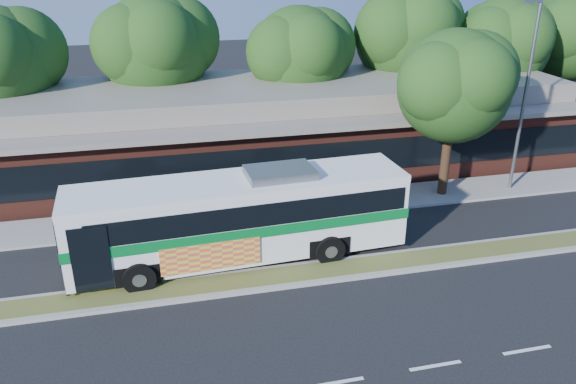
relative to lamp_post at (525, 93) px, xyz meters
name	(u,v)px	position (x,y,z in m)	size (l,w,h in m)	color
ground	(372,276)	(-9.56, -6.00, -4.90)	(120.00, 120.00, 0.00)	black
median_strip	(367,266)	(-9.56, -5.40, -4.83)	(26.00, 1.10, 0.15)	brown
sidewalk	(323,204)	(-9.56, 0.40, -4.84)	(44.00, 2.60, 0.12)	gray
plaza_building	(290,123)	(-9.56, 6.99, -2.77)	(33.20, 11.20, 4.45)	#55231A
lamp_post	(525,93)	(0.00, 0.00, 0.00)	(0.93, 0.18, 9.07)	slate
tree_bg_a	(4,59)	(-24.15, 9.14, 0.97)	(6.47, 5.80, 8.63)	black
tree_bg_b	(162,45)	(-16.13, 10.14, 1.24)	(6.69, 6.00, 9.00)	black
tree_bg_c	(305,53)	(-8.16, 9.13, 0.69)	(6.24, 5.60, 8.26)	black
tree_bg_d	(412,32)	(-1.12, 10.15, 1.52)	(6.91, 6.20, 9.37)	black
tree_bg_e	(507,42)	(4.85, 9.14, 0.84)	(6.47, 5.80, 8.50)	black
transit_bus	(241,212)	(-13.99, -3.60, -2.92)	(12.80, 3.44, 3.56)	white
sidewalk_tree	(461,83)	(-3.19, 0.32, 0.58)	(5.74, 5.15, 7.94)	black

